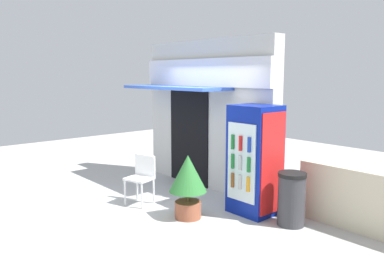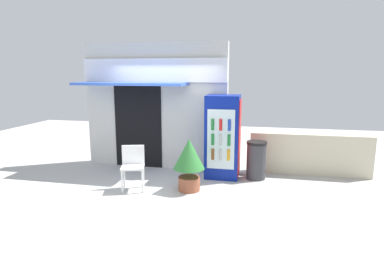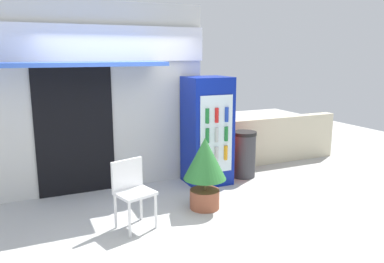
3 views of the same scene
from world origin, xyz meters
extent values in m
plane|color=#B2B2AD|center=(0.00, 0.00, 0.00)|extent=(16.00, 16.00, 0.00)
cube|color=silver|center=(-0.32, 1.56, 1.51)|extent=(3.50, 0.28, 3.01)
cube|color=white|center=(-0.32, 1.38, 2.36)|extent=(3.50, 0.08, 0.55)
cube|color=blue|center=(-0.74, 1.02, 2.06)|extent=(2.57, 0.80, 0.06)
cube|color=black|center=(-0.74, 1.40, 1.01)|extent=(1.19, 0.03, 2.01)
cube|color=navy|center=(1.39, 1.04, 0.92)|extent=(0.73, 0.65, 1.83)
cube|color=silver|center=(1.39, 0.70, 0.92)|extent=(0.58, 0.02, 1.28)
cube|color=red|center=(1.76, 1.04, 0.92)|extent=(0.02, 0.59, 1.65)
cylinder|color=brown|center=(1.22, 0.68, 0.59)|extent=(0.06, 0.06, 0.24)
cylinder|color=#B2B2B7|center=(1.38, 0.68, 0.59)|extent=(0.06, 0.06, 0.24)
cylinder|color=orange|center=(1.56, 0.68, 0.59)|extent=(0.06, 0.06, 0.24)
cylinder|color=#196B2D|center=(1.22, 0.68, 0.92)|extent=(0.06, 0.06, 0.24)
cylinder|color=#B2B2B7|center=(1.38, 0.68, 0.92)|extent=(0.06, 0.06, 0.24)
cylinder|color=#196B2D|center=(1.56, 0.68, 0.92)|extent=(0.06, 0.06, 0.24)
cylinder|color=#196B2D|center=(1.21, 0.68, 1.24)|extent=(0.06, 0.06, 0.24)
cylinder|color=red|center=(1.38, 0.68, 1.24)|extent=(0.06, 0.06, 0.24)
cylinder|color=#1938A5|center=(1.56, 0.68, 1.24)|extent=(0.06, 0.06, 0.24)
cylinder|color=white|center=(-0.38, -0.41, 0.23)|extent=(0.04, 0.04, 0.45)
cylinder|color=white|center=(-0.01, -0.30, 0.23)|extent=(0.04, 0.04, 0.45)
cylinder|color=white|center=(-0.48, -0.09, 0.23)|extent=(0.04, 0.04, 0.45)
cylinder|color=white|center=(-0.11, 0.02, 0.23)|extent=(0.04, 0.04, 0.45)
cube|color=white|center=(-0.25, -0.19, 0.47)|extent=(0.54, 0.50, 0.04)
cube|color=white|center=(-0.30, -0.03, 0.68)|extent=(0.44, 0.17, 0.39)
cylinder|color=#995138|center=(0.85, 0.03, 0.14)|extent=(0.43, 0.43, 0.28)
cylinder|color=brown|center=(0.85, 0.03, 0.36)|extent=(0.05, 0.05, 0.17)
cone|color=#2D7533|center=(0.85, 0.03, 0.75)|extent=(0.62, 0.62, 0.60)
cylinder|color=#38383D|center=(2.13, 1.03, 0.39)|extent=(0.42, 0.42, 0.78)
cylinder|color=black|center=(2.13, 1.03, 0.81)|extent=(0.44, 0.44, 0.06)
cube|color=beige|center=(3.32, 1.58, 0.47)|extent=(2.67, 0.22, 0.94)
camera|label=1|loc=(5.52, -3.96, 2.33)|focal=36.60mm
camera|label=2|loc=(2.16, -5.93, 2.32)|focal=30.08mm
camera|label=3|loc=(-1.46, -4.62, 2.20)|focal=35.45mm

